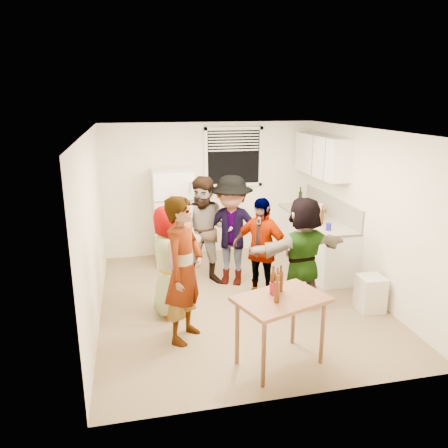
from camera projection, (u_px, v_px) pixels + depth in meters
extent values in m
cube|color=white|center=(173.00, 217.00, 7.92)|extent=(0.70, 0.70, 1.70)
cube|color=white|center=(314.00, 242.00, 7.86)|extent=(0.60, 2.20, 0.86)
cube|color=beige|center=(316.00, 218.00, 7.73)|extent=(0.64, 2.22, 0.04)
cube|color=beige|center=(331.00, 206.00, 7.73)|extent=(0.03, 2.20, 0.36)
cube|color=white|center=(322.00, 156.00, 7.65)|extent=(0.34, 1.60, 0.70)
cylinder|color=white|center=(319.00, 219.00, 7.57)|extent=(0.13, 0.13, 0.27)
cylinder|color=black|center=(300.00, 205.00, 8.56)|extent=(0.07, 0.07, 0.27)
cylinder|color=#47230C|center=(322.00, 224.00, 7.28)|extent=(0.06, 0.06, 0.23)
cylinder|color=#1D16AB|center=(328.00, 230.00, 6.93)|extent=(0.09, 0.09, 0.12)
cube|color=gold|center=(322.00, 209.00, 7.96)|extent=(0.02, 0.16, 0.13)
cube|color=silver|center=(370.00, 294.00, 6.19)|extent=(0.35, 0.35, 0.51)
cylinder|color=#47230C|center=(273.00, 293.00, 4.90)|extent=(0.06, 0.06, 0.24)
cylinder|color=maroon|center=(274.00, 294.00, 4.87)|extent=(0.10, 0.10, 0.13)
imported|color=gray|center=(172.00, 312.00, 6.19)|extent=(1.59, 0.81, 0.50)
imported|color=#141933|center=(186.00, 337.00, 5.54)|extent=(1.89, 1.58, 0.44)
imported|color=#4F3121|center=(207.00, 282.00, 7.19)|extent=(1.31, 1.93, 0.67)
imported|color=#3A3A3E|center=(231.00, 283.00, 7.17)|extent=(1.80, 2.10, 0.66)
imported|color=black|center=(259.00, 298.00, 6.61)|extent=(1.75, 1.77, 0.38)
imported|color=#B8624C|center=(300.00, 306.00, 6.38)|extent=(1.75, 1.85, 0.48)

